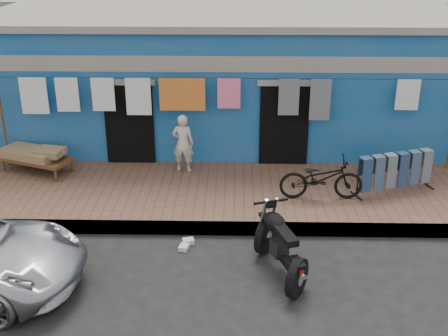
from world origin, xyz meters
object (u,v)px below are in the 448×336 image
at_px(motorcycle, 281,243).
at_px(charpoy, 37,160).
at_px(jeans_rack, 395,172).
at_px(bicycle, 321,174).
at_px(seated_person, 183,143).

relative_size(motorcycle, charpoy, 1.00).
bearing_deg(jeans_rack, charpoy, 173.50).
distance_m(bicycle, charpoy, 6.24).
height_order(motorcycle, charpoy, motorcycle).
height_order(charpoy, jeans_rack, jeans_rack).
distance_m(bicycle, motorcycle, 2.53).
height_order(bicycle, jeans_rack, bicycle).
bearing_deg(charpoy, jeans_rack, -6.50).
relative_size(bicycle, jeans_rack, 0.91).
xyz_separation_m(bicycle, charpoy, (-6.12, 1.24, -0.25)).
height_order(bicycle, charpoy, bicycle).
distance_m(seated_person, bicycle, 3.17).
bearing_deg(seated_person, bicycle, 162.26).
bearing_deg(motorcycle, seated_person, 99.01).
bearing_deg(jeans_rack, motorcycle, -132.98).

